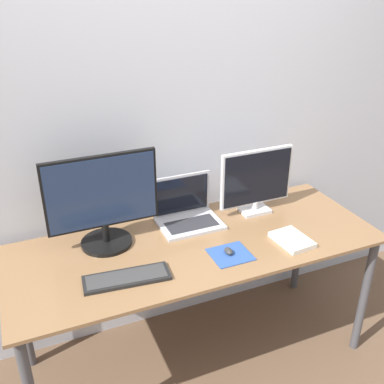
{
  "coord_description": "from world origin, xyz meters",
  "views": [
    {
      "loc": [
        -0.79,
        -1.41,
        2.03
      ],
      "look_at": [
        0.01,
        0.46,
        1.02
      ],
      "focal_mm": 42.0,
      "sensor_mm": 36.0,
      "label": 1
    }
  ],
  "objects_px": {
    "monitor_right": "(256,181)",
    "book": "(292,240)",
    "mouse": "(229,251)",
    "laptop": "(187,212)",
    "keyboard": "(127,278)",
    "monitor_left": "(103,202)"
  },
  "relations": [
    {
      "from": "monitor_left",
      "to": "monitor_right",
      "type": "height_order",
      "value": "monitor_left"
    },
    {
      "from": "laptop",
      "to": "mouse",
      "type": "distance_m",
      "value": 0.39
    },
    {
      "from": "mouse",
      "to": "book",
      "type": "height_order",
      "value": "mouse"
    },
    {
      "from": "monitor_left",
      "to": "keyboard",
      "type": "height_order",
      "value": "monitor_left"
    },
    {
      "from": "monitor_right",
      "to": "laptop",
      "type": "relative_size",
      "value": 1.29
    },
    {
      "from": "monitor_left",
      "to": "book",
      "type": "relative_size",
      "value": 2.52
    },
    {
      "from": "laptop",
      "to": "monitor_right",
      "type": "bearing_deg",
      "value": -6.76
    },
    {
      "from": "laptop",
      "to": "book",
      "type": "height_order",
      "value": "laptop"
    },
    {
      "from": "book",
      "to": "mouse",
      "type": "bearing_deg",
      "value": 175.52
    },
    {
      "from": "keyboard",
      "to": "mouse",
      "type": "bearing_deg",
      "value": -0.26
    },
    {
      "from": "keyboard",
      "to": "mouse",
      "type": "height_order",
      "value": "mouse"
    },
    {
      "from": "laptop",
      "to": "keyboard",
      "type": "bearing_deg",
      "value": -139.94
    },
    {
      "from": "keyboard",
      "to": "book",
      "type": "relative_size",
      "value": 1.83
    },
    {
      "from": "monitor_left",
      "to": "monitor_right",
      "type": "bearing_deg",
      "value": 0.02
    },
    {
      "from": "monitor_right",
      "to": "book",
      "type": "bearing_deg",
      "value": -87.84
    },
    {
      "from": "monitor_right",
      "to": "mouse",
      "type": "height_order",
      "value": "monitor_right"
    },
    {
      "from": "mouse",
      "to": "book",
      "type": "relative_size",
      "value": 0.27
    },
    {
      "from": "monitor_right",
      "to": "mouse",
      "type": "distance_m",
      "value": 0.51
    },
    {
      "from": "mouse",
      "to": "book",
      "type": "distance_m",
      "value": 0.35
    },
    {
      "from": "monitor_right",
      "to": "keyboard",
      "type": "bearing_deg",
      "value": -158.83
    },
    {
      "from": "laptop",
      "to": "keyboard",
      "type": "height_order",
      "value": "laptop"
    },
    {
      "from": "monitor_right",
      "to": "book",
      "type": "relative_size",
      "value": 1.98
    }
  ]
}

